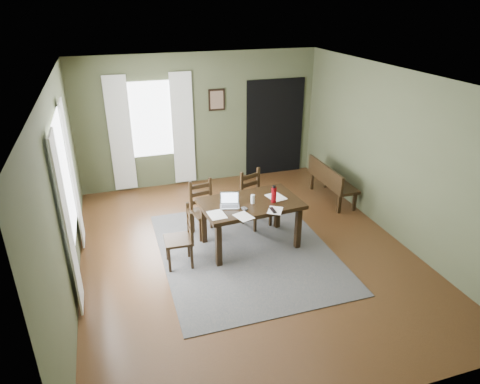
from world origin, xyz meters
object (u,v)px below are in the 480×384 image
object	(u,v)px
chair_end	(182,238)
dining_table	(251,207)
chair_back_right	(255,199)
laptop	(230,202)
chair_back_left	(204,209)
bench	(330,179)
water_bottle	(274,194)

from	to	relation	value
chair_end	dining_table	bearing A→B (deg)	103.23
chair_back_right	laptop	bearing A→B (deg)	-153.57
dining_table	laptop	xyz separation A→B (m)	(-0.35, -0.03, 0.15)
chair_back_left	bench	distance (m)	2.70
chair_end	laptop	xyz separation A→B (m)	(0.79, 0.18, 0.37)
dining_table	chair_back_right	world-z (taller)	chair_back_right
chair_back_left	laptop	size ratio (longest dim) A/B	2.74
dining_table	water_bottle	size ratio (longest dim) A/B	5.72
dining_table	chair_back_left	world-z (taller)	chair_back_left
chair_back_left	laptop	distance (m)	0.75
chair_end	laptop	bearing A→B (deg)	105.83
chair_back_right	laptop	world-z (taller)	chair_back_right
chair_back_right	water_bottle	world-z (taller)	water_bottle
dining_table	bench	bearing A→B (deg)	24.47
dining_table	chair_end	world-z (taller)	chair_end
chair_end	bench	size ratio (longest dim) A/B	0.70
chair_back_left	chair_back_right	bearing A→B (deg)	-4.87
chair_end	bench	bearing A→B (deg)	115.68
bench	laptop	xyz separation A→B (m)	(-2.37, -1.15, 0.39)
chair_back_left	water_bottle	bearing A→B (deg)	-45.04
bench	dining_table	bearing A→B (deg)	119.05
laptop	dining_table	bearing A→B (deg)	19.79
laptop	chair_back_left	bearing A→B (deg)	129.52
chair_back_right	water_bottle	distance (m)	0.87
water_bottle	bench	bearing A→B (deg)	36.29
laptop	water_bottle	xyz separation A→B (m)	(0.68, -0.09, 0.08)
laptop	water_bottle	size ratio (longest dim) A/B	1.22
bench	laptop	world-z (taller)	laptop
laptop	water_bottle	bearing A→B (deg)	7.95
chair_end	chair_back_right	world-z (taller)	chair_back_right
chair_end	chair_back_right	distance (m)	1.67
dining_table	chair_end	xyz separation A→B (m)	(-1.14, -0.21, -0.23)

